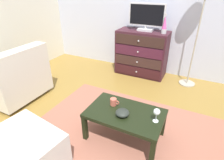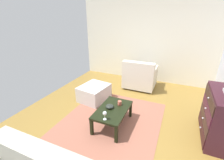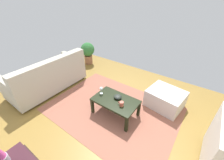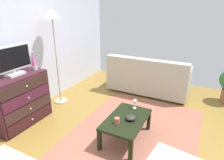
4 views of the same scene
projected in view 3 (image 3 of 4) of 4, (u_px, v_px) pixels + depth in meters
The scene contains 9 objects.
ground_plane at pixel (114, 120), 2.79m from camera, with size 5.64×4.41×0.05m, color olive.
area_rug at pixel (112, 109), 3.01m from camera, with size 2.60×1.90×0.01m, color #945947.
coffee_table at pixel (115, 102), 2.73m from camera, with size 0.85×0.53×0.36m.
wine_glass at pixel (101, 89), 2.81m from camera, with size 0.07×0.07×0.16m.
mug at pixel (121, 104), 2.54m from camera, with size 0.11×0.08×0.08m.
bowl_decorative at pixel (118, 97), 2.72m from camera, with size 0.15×0.15×0.07m, color #242923.
couch_large at pixel (48, 77), 3.47m from camera, with size 0.85×1.80×0.86m.
ottoman at pixel (165, 99), 3.00m from camera, with size 0.70×0.60×0.38m, color beige.
potted_plant at pixel (88, 51), 4.68m from camera, with size 0.44×0.44×0.72m.
Camera 3 is at (-1.09, 1.60, 2.13)m, focal length 22.68 mm.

